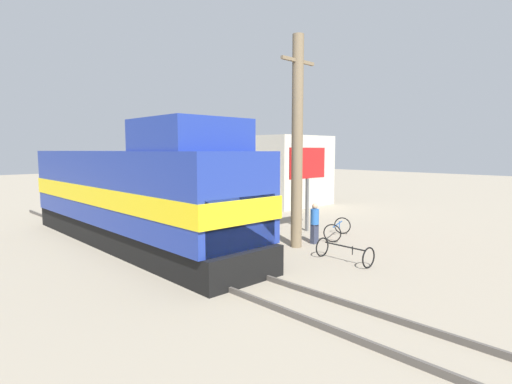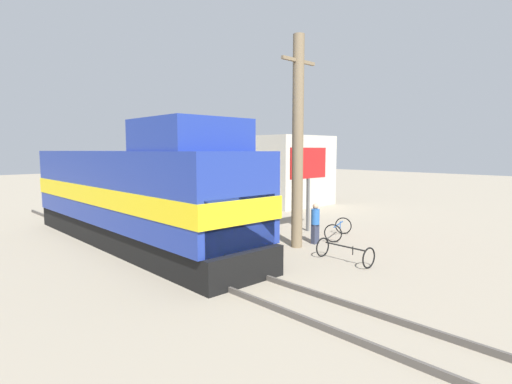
{
  "view_description": "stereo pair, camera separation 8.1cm",
  "coord_description": "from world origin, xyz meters",
  "px_view_note": "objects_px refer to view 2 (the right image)",
  "views": [
    {
      "loc": [
        -7.34,
        -11.05,
        3.79
      ],
      "look_at": [
        1.2,
        -2.07,
        2.49
      ],
      "focal_mm": 28.0,
      "sensor_mm": 36.0,
      "label": 1
    },
    {
      "loc": [
        -7.28,
        -11.1,
        3.79
      ],
      "look_at": [
        1.2,
        -2.07,
        2.49
      ],
      "focal_mm": 28.0,
      "sensor_mm": 36.0,
      "label": 2
    }
  ],
  "objects_px": {
    "bicycle": "(338,229)",
    "locomotive": "(137,195)",
    "utility_pole": "(298,142)",
    "billboard_sign": "(308,168)",
    "bicycle_spare": "(345,252)",
    "vendor_umbrella": "(227,198)",
    "person_bystander": "(315,222)"
  },
  "relations": [
    {
      "from": "vendor_umbrella",
      "to": "bicycle",
      "type": "height_order",
      "value": "vendor_umbrella"
    },
    {
      "from": "person_bystander",
      "to": "billboard_sign",
      "type": "bearing_deg",
      "value": 46.15
    },
    {
      "from": "vendor_umbrella",
      "to": "billboard_sign",
      "type": "relative_size",
      "value": 0.62
    },
    {
      "from": "utility_pole",
      "to": "billboard_sign",
      "type": "distance_m",
      "value": 3.43
    },
    {
      "from": "utility_pole",
      "to": "bicycle",
      "type": "distance_m",
      "value": 4.51
    },
    {
      "from": "person_bystander",
      "to": "bicycle_spare",
      "type": "height_order",
      "value": "person_bystander"
    },
    {
      "from": "locomotive",
      "to": "utility_pole",
      "type": "distance_m",
      "value": 6.67
    },
    {
      "from": "vendor_umbrella",
      "to": "person_bystander",
      "type": "relative_size",
      "value": 1.46
    },
    {
      "from": "billboard_sign",
      "to": "bicycle",
      "type": "xyz_separation_m",
      "value": [
        -0.21,
        -1.88,
        -2.59
      ]
    },
    {
      "from": "utility_pole",
      "to": "bicycle",
      "type": "height_order",
      "value": "utility_pole"
    },
    {
      "from": "utility_pole",
      "to": "billboard_sign",
      "type": "height_order",
      "value": "utility_pole"
    },
    {
      "from": "bicycle_spare",
      "to": "utility_pole",
      "type": "bearing_deg",
      "value": 81.88
    },
    {
      "from": "person_bystander",
      "to": "bicycle",
      "type": "relative_size",
      "value": 0.82
    },
    {
      "from": "person_bystander",
      "to": "bicycle_spare",
      "type": "bearing_deg",
      "value": -120.77
    },
    {
      "from": "locomotive",
      "to": "billboard_sign",
      "type": "relative_size",
      "value": 3.6
    },
    {
      "from": "bicycle",
      "to": "bicycle_spare",
      "type": "relative_size",
      "value": 1.03
    },
    {
      "from": "person_bystander",
      "to": "bicycle_spare",
      "type": "xyz_separation_m",
      "value": [
        -1.43,
        -2.4,
        -0.54
      ]
    },
    {
      "from": "person_bystander",
      "to": "bicycle",
      "type": "bearing_deg",
      "value": -0.9
    },
    {
      "from": "locomotive",
      "to": "bicycle",
      "type": "xyz_separation_m",
      "value": [
        6.97,
        -4.7,
        -1.63
      ]
    },
    {
      "from": "person_bystander",
      "to": "bicycle_spare",
      "type": "distance_m",
      "value": 2.84
    },
    {
      "from": "utility_pole",
      "to": "bicycle",
      "type": "xyz_separation_m",
      "value": [
        2.55,
        -0.17,
        -3.71
      ]
    },
    {
      "from": "utility_pole",
      "to": "billboard_sign",
      "type": "relative_size",
      "value": 2.07
    },
    {
      "from": "utility_pole",
      "to": "vendor_umbrella",
      "type": "distance_m",
      "value": 4.26
    },
    {
      "from": "locomotive",
      "to": "person_bystander",
      "type": "bearing_deg",
      "value": -40.95
    },
    {
      "from": "billboard_sign",
      "to": "bicycle_spare",
      "type": "bearing_deg",
      "value": -127.05
    },
    {
      "from": "bicycle",
      "to": "locomotive",
      "type": "bearing_deg",
      "value": 34.63
    },
    {
      "from": "bicycle",
      "to": "billboard_sign",
      "type": "bearing_deg",
      "value": -27.58
    },
    {
      "from": "utility_pole",
      "to": "bicycle",
      "type": "bearing_deg",
      "value": -3.88
    },
    {
      "from": "locomotive",
      "to": "bicycle",
      "type": "bearing_deg",
      "value": -34.01
    },
    {
      "from": "locomotive",
      "to": "bicycle_spare",
      "type": "distance_m",
      "value": 8.28
    },
    {
      "from": "vendor_umbrella",
      "to": "bicycle_spare",
      "type": "xyz_separation_m",
      "value": [
        0.24,
        -5.97,
        -1.33
      ]
    },
    {
      "from": "locomotive",
      "to": "person_bystander",
      "type": "xyz_separation_m",
      "value": [
        5.39,
        -4.68,
        -1.13
      ]
    }
  ]
}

